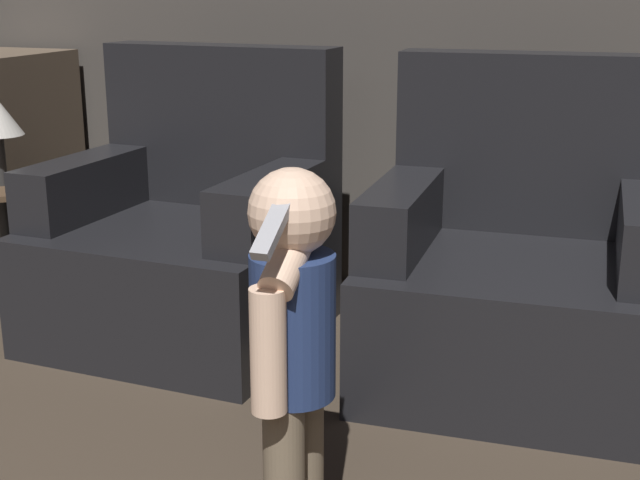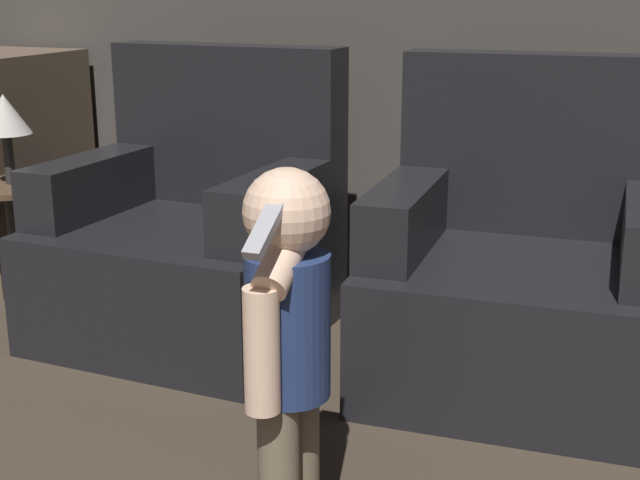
# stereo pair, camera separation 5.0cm
# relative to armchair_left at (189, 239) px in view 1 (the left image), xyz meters

# --- Properties ---
(armchair_left) EXTENTS (0.90, 0.84, 0.96)m
(armchair_left) POSITION_rel_armchair_left_xyz_m (0.00, 0.00, 0.00)
(armchair_left) COLOR black
(armchair_left) RESTS_ON ground_plane
(armchair_right) EXTENTS (0.89, 0.84, 0.96)m
(armchair_right) POSITION_rel_armchair_left_xyz_m (1.11, 0.00, 0.00)
(armchair_right) COLOR black
(armchair_right) RESTS_ON ground_plane
(person_toddler) EXTENTS (0.18, 0.32, 0.82)m
(person_toddler) POSITION_rel_armchair_left_xyz_m (0.77, -1.00, 0.16)
(person_toddler) COLOR brown
(person_toddler) RESTS_ON ground_plane
(side_table) EXTENTS (0.37, 0.37, 0.48)m
(side_table) POSITION_rel_armchair_left_xyz_m (-0.70, -0.06, 0.05)
(side_table) COLOR black
(side_table) RESTS_ON ground_plane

